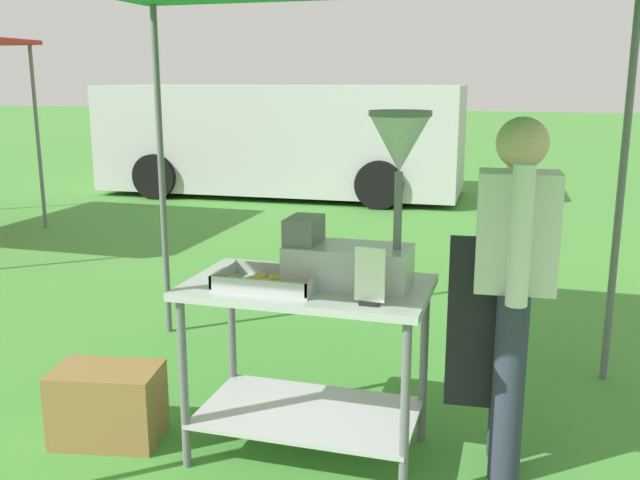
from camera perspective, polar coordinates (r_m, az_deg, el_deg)
ground_plane at (r=8.17m, az=8.16°, el=0.29°), size 70.00×70.00×0.00m
donut_cart at (r=3.28m, az=-0.98°, el=-7.65°), size 1.11×0.65×0.85m
donut_tray at (r=3.15m, az=-4.09°, el=-3.46°), size 0.45×0.30×0.07m
donut_fryer at (r=3.11m, az=3.47°, el=1.58°), size 0.63×0.28×0.78m
menu_sign at (r=2.88m, az=4.06°, el=-3.32°), size 0.13×0.05×0.24m
vendor at (r=3.19m, az=15.37°, el=-3.13°), size 0.46×0.54×1.61m
supply_crate at (r=3.72m, az=-16.87°, el=-12.68°), size 0.56×0.41×0.38m
van_silver at (r=11.09m, az=-3.04°, el=8.28°), size 5.59×2.22×1.69m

